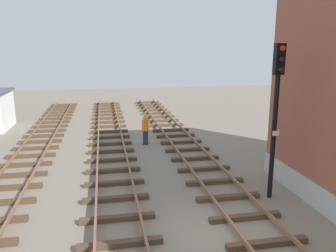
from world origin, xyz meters
The scene contains 5 objects.
ground_plane centered at (0.00, 0.00, 0.00)m, with size 80.00×80.00×0.00m, color slate.
track_near_building centered at (1.25, 0.00, 0.13)m, with size 2.50×53.48×0.32m.
track_centre centered at (-2.95, 0.00, 0.13)m, with size 2.50×53.48×0.32m.
signal_mast centered at (2.90, 2.25, 3.62)m, with size 0.36×0.40×5.81m.
track_worker_foreground centered at (-0.88, 10.53, 0.93)m, with size 0.40×0.40×1.87m.
Camera 1 is at (-3.25, -8.81, 5.62)m, focal length 35.87 mm.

